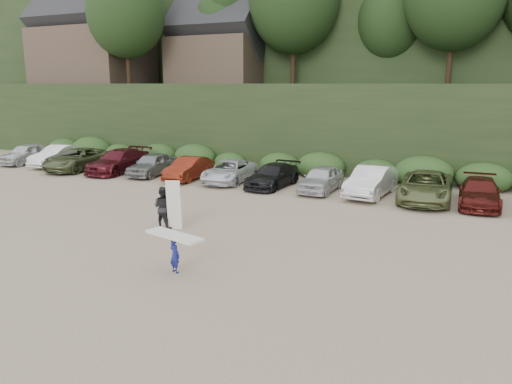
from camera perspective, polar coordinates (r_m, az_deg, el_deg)
The scene contains 5 objects.
ground at distance 20.72m, azimuth -7.77°, elevation -4.70°, with size 120.00×120.00×0.00m, color tan.
hillside_backdrop at distance 53.91m, azimuth 13.88°, elevation 17.51°, with size 90.00×41.50×28.00m.
parked_cars at distance 30.26m, azimuth -1.43°, elevation 2.28°, with size 39.73×6.10×1.62m.
child_surfer at distance 16.36m, azimuth -9.30°, elevation -6.17°, with size 2.24×1.12×1.29m.
adult_surfer at distance 21.37m, azimuth -10.46°, elevation -1.72°, with size 1.33×0.68×2.12m.
Camera 1 is at (10.92, -16.55, 6.02)m, focal length 35.00 mm.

